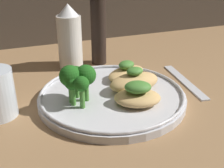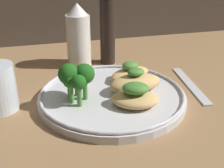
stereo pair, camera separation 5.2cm
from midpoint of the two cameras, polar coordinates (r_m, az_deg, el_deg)
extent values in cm
cube|color=#936D47|center=(53.44, -2.77, -3.85)|extent=(180.00, 180.00, 1.00)
cylinder|color=silver|center=(52.86, -2.80, -2.71)|extent=(27.50, 27.50, 1.40)
torus|color=silver|center=(52.40, -2.82, -1.75)|extent=(26.90, 26.90, 0.60)
ellipsoid|color=tan|center=(48.69, 2.17, -2.88)|extent=(9.61, 8.39, 2.24)
ellipsoid|color=#478433|center=(47.75, 2.21, -0.70)|extent=(5.49, 4.88, 1.89)
ellipsoid|color=tan|center=(53.47, 1.74, 0.40)|extent=(11.00, 7.33, 3.20)
ellipsoid|color=#478433|center=(52.54, 1.77, 2.67)|extent=(3.64, 3.09, 1.38)
ellipsoid|color=tan|center=(58.47, 0.39, 2.13)|extent=(10.70, 8.65, 2.19)
ellipsoid|color=#478433|center=(57.75, 0.39, 3.88)|extent=(4.47, 4.12, 1.63)
cylinder|color=#4C8E38|center=(49.84, -8.20, -1.52)|extent=(0.85, 0.85, 3.67)
sphere|color=#1E5B19|center=(48.53, -8.42, 1.75)|extent=(3.63, 3.63, 3.63)
cylinder|color=#4C8E38|center=(51.28, -10.00, -1.27)|extent=(0.73, 0.73, 2.99)
sphere|color=#1E5B19|center=(50.13, -10.24, 1.54)|extent=(3.60, 3.60, 3.60)
cylinder|color=#4C8E38|center=(49.58, -11.26, -1.84)|extent=(0.88, 0.88, 3.78)
sphere|color=#1E5B19|center=(48.23, -11.58, 1.54)|extent=(3.74, 3.74, 3.74)
cylinder|color=#4C8E38|center=(48.83, -10.94, -2.53)|extent=(0.87, 0.87, 3.37)
sphere|color=#1E5B19|center=(47.69, -11.19, 0.23)|extent=(2.62, 2.62, 2.62)
cylinder|color=#4C8E38|center=(47.68, -9.18, -2.96)|extent=(0.88, 0.88, 3.58)
sphere|color=#1E5B19|center=(46.48, -9.40, -0.04)|extent=(2.58, 2.58, 2.58)
cylinder|color=white|center=(67.74, -10.74, 8.31)|extent=(5.67, 5.67, 12.39)
cone|color=white|center=(65.98, -11.28, 14.58)|extent=(4.82, 4.82, 2.73)
cylinder|color=black|center=(68.82, -4.95, 10.60)|extent=(3.66, 3.66, 16.27)
cube|color=silver|center=(61.79, 12.24, 0.63)|extent=(4.21, 17.84, 0.60)
camera|label=1|loc=(0.03, -92.86, -1.35)|focal=45.00mm
camera|label=2|loc=(0.03, 87.14, 1.35)|focal=45.00mm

